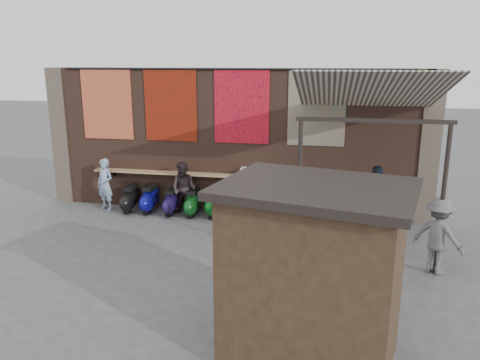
{
  "coord_description": "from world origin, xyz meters",
  "views": [
    {
      "loc": [
        2.68,
        -9.94,
        4.22
      ],
      "look_at": [
        0.51,
        1.2,
        1.29
      ],
      "focal_mm": 35.0,
      "sensor_mm": 36.0,
      "label": 1
    }
  ],
  "objects_px": {
    "scooter_stool_6": "(256,206)",
    "market_stall": "(313,277)",
    "shelf_box": "(252,172)",
    "scooter_stool_2": "(171,202)",
    "scooter_stool_7": "(281,209)",
    "scooter_stool_0": "(131,199)",
    "scooter_stool_1": "(150,199)",
    "diner_left": "(105,185)",
    "scooter_stool_3": "(193,203)",
    "scooter_stool_5": "(236,204)",
    "scooter_stool_9": "(325,209)",
    "scooter_stool_10": "(350,212)",
    "shopper_tan": "(268,201)",
    "scooter_stool_4": "(214,203)",
    "scooter_stool_8": "(302,207)",
    "shopper_grey": "(438,236)",
    "diner_right": "(184,189)",
    "shopper_navy": "(376,204)"
  },
  "relations": [
    {
      "from": "scooter_stool_0",
      "to": "scooter_stool_3",
      "type": "height_order",
      "value": "scooter_stool_0"
    },
    {
      "from": "scooter_stool_5",
      "to": "scooter_stool_10",
      "type": "xyz_separation_m",
      "value": [
        3.06,
        0.05,
        -0.05
      ]
    },
    {
      "from": "scooter_stool_3",
      "to": "shopper_tan",
      "type": "bearing_deg",
      "value": -25.74
    },
    {
      "from": "shopper_grey",
      "to": "scooter_stool_7",
      "type": "bearing_deg",
      "value": -3.85
    },
    {
      "from": "scooter_stool_0",
      "to": "scooter_stool_10",
      "type": "bearing_deg",
      "value": 0.34
    },
    {
      "from": "scooter_stool_8",
      "to": "shopper_grey",
      "type": "distance_m",
      "value": 3.89
    },
    {
      "from": "scooter_stool_7",
      "to": "scooter_stool_0",
      "type": "bearing_deg",
      "value": -179.49
    },
    {
      "from": "scooter_stool_10",
      "to": "diner_left",
      "type": "xyz_separation_m",
      "value": [
        -6.87,
        -0.01,
        0.38
      ]
    },
    {
      "from": "scooter_stool_2",
      "to": "market_stall",
      "type": "bearing_deg",
      "value": -54.34
    },
    {
      "from": "scooter_stool_0",
      "to": "scooter_stool_1",
      "type": "relative_size",
      "value": 0.98
    },
    {
      "from": "scooter_stool_6",
      "to": "market_stall",
      "type": "xyz_separation_m",
      "value": [
        1.73,
        -5.8,
        0.86
      ]
    },
    {
      "from": "scooter_stool_8",
      "to": "diner_left",
      "type": "bearing_deg",
      "value": -179.55
    },
    {
      "from": "scooter_stool_1",
      "to": "scooter_stool_6",
      "type": "distance_m",
      "value": 3.08
    },
    {
      "from": "scooter_stool_7",
      "to": "scooter_stool_3",
      "type": "bearing_deg",
      "value": -178.82
    },
    {
      "from": "scooter_stool_7",
      "to": "market_stall",
      "type": "relative_size",
      "value": 0.29
    },
    {
      "from": "shelf_box",
      "to": "scooter_stool_2",
      "type": "height_order",
      "value": "shelf_box"
    },
    {
      "from": "scooter_stool_8",
      "to": "diner_left",
      "type": "height_order",
      "value": "diner_left"
    },
    {
      "from": "scooter_stool_1",
      "to": "scooter_stool_10",
      "type": "distance_m",
      "value": 5.56
    },
    {
      "from": "scooter_stool_9",
      "to": "scooter_stool_10",
      "type": "xyz_separation_m",
      "value": [
        0.66,
        0.04,
        -0.05
      ]
    },
    {
      "from": "scooter_stool_4",
      "to": "market_stall",
      "type": "xyz_separation_m",
      "value": [
        2.93,
        -5.85,
        0.85
      ]
    },
    {
      "from": "scooter_stool_8",
      "to": "scooter_stool_0",
      "type": "bearing_deg",
      "value": -179.2
    },
    {
      "from": "scooter_stool_10",
      "to": "shopper_tan",
      "type": "bearing_deg",
      "value": -150.55
    },
    {
      "from": "shopper_navy",
      "to": "diner_right",
      "type": "bearing_deg",
      "value": -14.98
    },
    {
      "from": "scooter_stool_7",
      "to": "shelf_box",
      "type": "bearing_deg",
      "value": 161.41
    },
    {
      "from": "scooter_stool_1",
      "to": "market_stall",
      "type": "xyz_separation_m",
      "value": [
        4.81,
        -5.83,
        0.85
      ]
    },
    {
      "from": "shopper_tan",
      "to": "scooter_stool_7",
      "type": "bearing_deg",
      "value": 40.09
    },
    {
      "from": "diner_right",
      "to": "diner_left",
      "type": "bearing_deg",
      "value": -168.75
    },
    {
      "from": "scooter_stool_1",
      "to": "scooter_stool_7",
      "type": "distance_m",
      "value": 3.75
    },
    {
      "from": "diner_right",
      "to": "scooter_stool_4",
      "type": "bearing_deg",
      "value": 14.65
    },
    {
      "from": "market_stall",
      "to": "scooter_stool_0",
      "type": "bearing_deg",
      "value": 146.04
    },
    {
      "from": "shelf_box",
      "to": "scooter_stool_9",
      "type": "xyz_separation_m",
      "value": [
        1.99,
        -0.32,
        -0.82
      ]
    },
    {
      "from": "scooter_stool_0",
      "to": "shelf_box",
      "type": "bearing_deg",
      "value": 5.32
    },
    {
      "from": "shelf_box",
      "to": "scooter_stool_1",
      "type": "xyz_separation_m",
      "value": [
        -2.91,
        -0.27,
        -0.86
      ]
    },
    {
      "from": "scooter_stool_6",
      "to": "diner_left",
      "type": "distance_m",
      "value": 4.41
    },
    {
      "from": "scooter_stool_4",
      "to": "scooter_stool_1",
      "type": "bearing_deg",
      "value": -179.42
    },
    {
      "from": "scooter_stool_5",
      "to": "shopper_navy",
      "type": "height_order",
      "value": "shopper_navy"
    },
    {
      "from": "scooter_stool_7",
      "to": "shopper_grey",
      "type": "height_order",
      "value": "shopper_grey"
    },
    {
      "from": "shelf_box",
      "to": "diner_right",
      "type": "relative_size",
      "value": 0.42
    },
    {
      "from": "scooter_stool_2",
      "to": "scooter_stool_3",
      "type": "distance_m",
      "value": 0.62
    },
    {
      "from": "scooter_stool_1",
      "to": "diner_right",
      "type": "distance_m",
      "value": 1.1
    },
    {
      "from": "diner_right",
      "to": "scooter_stool_1",
      "type": "bearing_deg",
      "value": -170.44
    },
    {
      "from": "scooter_stool_4",
      "to": "diner_right",
      "type": "xyz_separation_m",
      "value": [
        -0.84,
        -0.05,
        0.36
      ]
    },
    {
      "from": "scooter_stool_1",
      "to": "scooter_stool_3",
      "type": "height_order",
      "value": "scooter_stool_1"
    },
    {
      "from": "scooter_stool_6",
      "to": "market_stall",
      "type": "distance_m",
      "value": 6.11
    },
    {
      "from": "scooter_stool_0",
      "to": "scooter_stool_2",
      "type": "bearing_deg",
      "value": -0.85
    },
    {
      "from": "shopper_grey",
      "to": "scooter_stool_2",
      "type": "bearing_deg",
      "value": 11.97
    },
    {
      "from": "scooter_stool_4",
      "to": "scooter_stool_6",
      "type": "height_order",
      "value": "scooter_stool_4"
    },
    {
      "from": "scooter_stool_0",
      "to": "shopper_tan",
      "type": "distance_m",
      "value": 4.28
    },
    {
      "from": "scooter_stool_6",
      "to": "diner_left",
      "type": "bearing_deg",
      "value": 179.92
    },
    {
      "from": "scooter_stool_3",
      "to": "scooter_stool_5",
      "type": "xyz_separation_m",
      "value": [
        1.21,
        0.0,
        0.05
      ]
    }
  ]
}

